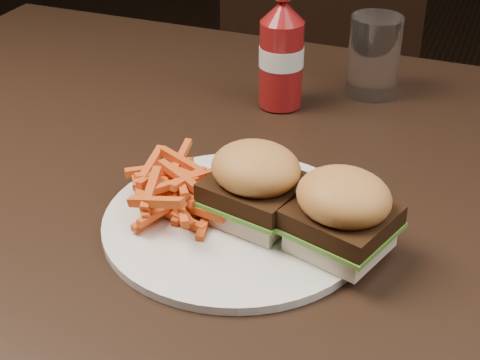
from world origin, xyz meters
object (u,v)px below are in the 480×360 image
at_px(dining_table, 249,176).
at_px(tumbler, 374,56).
at_px(chair_far, 317,92).
at_px(ketchup_bottle, 281,64).
at_px(plate, 236,222).

bearing_deg(dining_table, tumbler, 69.84).
distance_m(dining_table, chair_far, 0.96).
xyz_separation_m(dining_table, chair_far, (-0.16, 0.90, -0.30)).
relative_size(dining_table, tumbler, 10.82).
height_order(dining_table, ketchup_bottle, ketchup_bottle).
bearing_deg(plate, dining_table, 105.64).
bearing_deg(tumbler, chair_far, 111.12).
height_order(chair_far, ketchup_bottle, ketchup_bottle).
bearing_deg(chair_far, ketchup_bottle, 86.70).
distance_m(chair_far, tumbler, 0.80).
relative_size(chair_far, ketchup_bottle, 3.74).
bearing_deg(chair_far, dining_table, 85.71).
xyz_separation_m(dining_table, ketchup_bottle, (-0.02, 0.16, 0.08)).
relative_size(dining_table, chair_far, 2.77).
distance_m(plate, tumbler, 0.38).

